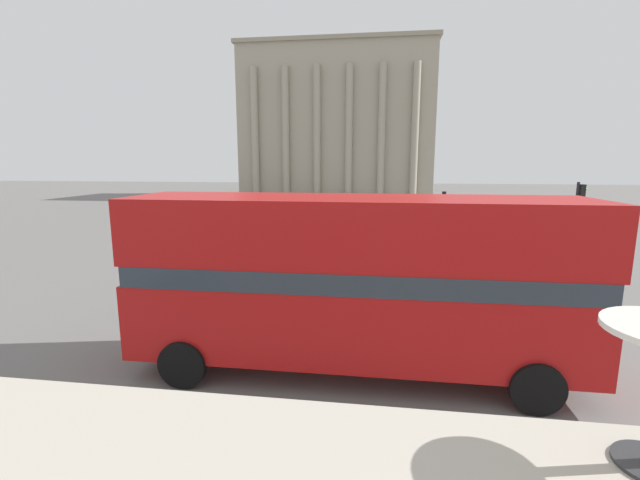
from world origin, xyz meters
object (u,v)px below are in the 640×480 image
(traffic_light_mid, at_px, (577,214))
(pedestrian_grey, at_px, (395,213))
(car_silver, at_px, (537,228))
(pedestrian_olive, at_px, (592,234))
(car_maroon, at_px, (436,224))
(traffic_light_near, at_px, (444,239))
(plaza_building_left, at_px, (338,124))
(double_decker_bus, at_px, (355,277))

(traffic_light_mid, relative_size, pedestrian_grey, 2.22)
(car_silver, bearing_deg, pedestrian_grey, 30.52)
(car_silver, distance_m, pedestrian_olive, 4.09)
(car_maroon, height_order, pedestrian_olive, pedestrian_olive)
(car_silver, relative_size, pedestrian_grey, 2.33)
(traffic_light_near, xyz_separation_m, car_silver, (8.08, 15.81, -1.91))
(pedestrian_grey, bearing_deg, plaza_building_left, -44.94)
(pedestrian_olive, bearing_deg, car_maroon, 52.44)
(double_decker_bus, bearing_deg, pedestrian_olive, 53.42)
(traffic_light_near, xyz_separation_m, pedestrian_grey, (-0.69, 20.08, -1.57))
(plaza_building_left, height_order, car_maroon, plaza_building_left)
(pedestrian_olive, bearing_deg, pedestrian_grey, 46.50)
(traffic_light_mid, distance_m, pedestrian_grey, 14.92)
(double_decker_bus, height_order, traffic_light_near, double_decker_bus)
(double_decker_bus, height_order, pedestrian_grey, double_decker_bus)
(plaza_building_left, relative_size, traffic_light_near, 6.47)
(double_decker_bus, height_order, car_silver, double_decker_bus)
(traffic_light_near, bearing_deg, car_silver, 62.93)
(car_maroon, bearing_deg, pedestrian_grey, -156.08)
(traffic_light_near, relative_size, pedestrian_grey, 2.23)
(traffic_light_near, distance_m, traffic_light_mid, 9.75)
(pedestrian_grey, relative_size, pedestrian_olive, 1.06)
(plaza_building_left, relative_size, pedestrian_grey, 14.42)
(traffic_light_mid, xyz_separation_m, pedestrian_grey, (-7.31, 12.92, -1.56))
(traffic_light_mid, height_order, car_silver, traffic_light_mid)
(car_silver, distance_m, pedestrian_grey, 9.76)
(traffic_light_mid, bearing_deg, pedestrian_grey, 119.49)
(pedestrian_grey, height_order, pedestrian_olive, pedestrian_grey)
(traffic_light_mid, bearing_deg, pedestrian_olive, 58.60)
(pedestrian_olive, bearing_deg, traffic_light_mid, 143.25)
(plaza_building_left, relative_size, pedestrian_olive, 15.29)
(traffic_light_mid, bearing_deg, double_decker_bus, -130.67)
(traffic_light_near, height_order, car_silver, traffic_light_near)
(traffic_light_near, bearing_deg, car_maroon, 83.46)
(car_maroon, distance_m, car_silver, 6.24)
(pedestrian_grey, distance_m, pedestrian_olive, 13.06)
(plaza_building_left, xyz_separation_m, traffic_light_mid, (14.56, -41.56, -7.49))
(pedestrian_olive, bearing_deg, car_silver, 16.16)
(pedestrian_grey, bearing_deg, pedestrian_olive, 172.70)
(plaza_building_left, xyz_separation_m, pedestrian_grey, (7.26, -28.64, -9.05))
(traffic_light_mid, height_order, car_maroon, traffic_light_mid)
(traffic_light_near, relative_size, car_silver, 0.95)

